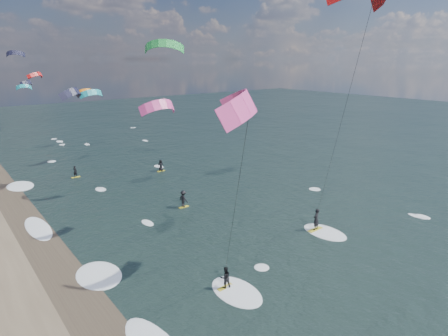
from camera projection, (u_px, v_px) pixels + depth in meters
ground at (368, 329)px, 21.31m from camera, size 260.00×260.00×0.00m
wet_sand_strip at (97, 324)px, 21.67m from camera, size 3.00×240.00×0.00m
kitesurfer_near_a at (364, 44)px, 23.48m from camera, size 8.01×8.38×19.83m
kitesurfer_near_b at (243, 185)px, 18.14m from camera, size 6.77×9.05×14.22m
far_kitesurfers at (159, 184)px, 43.31m from camera, size 11.18×18.34×1.82m
bg_kite_field at (66, 77)px, 58.00m from camera, size 11.57×71.66×8.45m
shoreline_surf at (89, 281)px, 25.95m from camera, size 2.40×79.40×0.11m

